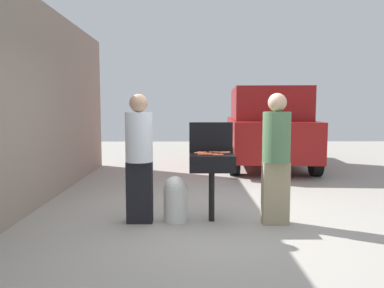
{
  "coord_description": "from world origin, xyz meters",
  "views": [
    {
      "loc": [
        -0.31,
        -4.99,
        1.54
      ],
      "look_at": [
        -0.25,
        0.54,
        1.0
      ],
      "focal_mm": 35.58,
      "sensor_mm": 36.0,
      "label": 1
    }
  ],
  "objects_px": {
    "hot_dog_1": "(219,153)",
    "hot_dog_4": "(202,152)",
    "hot_dog_2": "(218,155)",
    "hot_dog_8": "(199,153)",
    "person_left": "(139,154)",
    "hot_dog_3": "(212,155)",
    "hot_dog_6": "(225,152)",
    "hot_dog_9": "(203,155)",
    "hot_dog_5": "(207,154)",
    "propane_tank": "(175,198)",
    "parked_minivan": "(267,127)",
    "hot_dog_7": "(225,153)",
    "hot_dog_0": "(214,152)",
    "person_right": "(276,154)",
    "bbq_grill": "(212,165)"
  },
  "relations": [
    {
      "from": "hot_dog_0",
      "to": "person_left",
      "type": "xyz_separation_m",
      "value": [
        -0.99,
        -0.19,
        0.01
      ]
    },
    {
      "from": "hot_dog_1",
      "to": "person_left",
      "type": "relative_size",
      "value": 0.08
    },
    {
      "from": "hot_dog_4",
      "to": "parked_minivan",
      "type": "xyz_separation_m",
      "value": [
        1.87,
        4.78,
        0.1
      ]
    },
    {
      "from": "hot_dog_3",
      "to": "propane_tank",
      "type": "height_order",
      "value": "hot_dog_3"
    },
    {
      "from": "hot_dog_4",
      "to": "hot_dog_8",
      "type": "height_order",
      "value": "same"
    },
    {
      "from": "hot_dog_2",
      "to": "person_left",
      "type": "height_order",
      "value": "person_left"
    },
    {
      "from": "hot_dog_0",
      "to": "hot_dog_4",
      "type": "xyz_separation_m",
      "value": [
        -0.16,
        -0.02,
        0.0
      ]
    },
    {
      "from": "parked_minivan",
      "to": "hot_dog_1",
      "type": "bearing_deg",
      "value": 74.99
    },
    {
      "from": "hot_dog_9",
      "to": "hot_dog_5",
      "type": "bearing_deg",
      "value": 63.09
    },
    {
      "from": "hot_dog_9",
      "to": "parked_minivan",
      "type": "distance_m",
      "value": 5.36
    },
    {
      "from": "propane_tank",
      "to": "hot_dog_9",
      "type": "bearing_deg",
      "value": -16.56
    },
    {
      "from": "hot_dog_3",
      "to": "person_left",
      "type": "xyz_separation_m",
      "value": [
        -0.96,
        0.07,
        0.01
      ]
    },
    {
      "from": "hot_dog_2",
      "to": "hot_dog_7",
      "type": "relative_size",
      "value": 1.0
    },
    {
      "from": "hot_dog_4",
      "to": "hot_dog_8",
      "type": "xyz_separation_m",
      "value": [
        -0.05,
        -0.08,
        0.0
      ]
    },
    {
      "from": "hot_dog_4",
      "to": "parked_minivan",
      "type": "distance_m",
      "value": 5.13
    },
    {
      "from": "hot_dog_1",
      "to": "hot_dog_4",
      "type": "height_order",
      "value": "same"
    },
    {
      "from": "hot_dog_7",
      "to": "hot_dog_5",
      "type": "bearing_deg",
      "value": -161.67
    },
    {
      "from": "hot_dog_6",
      "to": "hot_dog_5",
      "type": "bearing_deg",
      "value": -150.33
    },
    {
      "from": "parked_minivan",
      "to": "hot_dog_8",
      "type": "bearing_deg",
      "value": 72.41
    },
    {
      "from": "hot_dog_5",
      "to": "parked_minivan",
      "type": "relative_size",
      "value": 0.03
    },
    {
      "from": "hot_dog_3",
      "to": "hot_dog_4",
      "type": "relative_size",
      "value": 1.0
    },
    {
      "from": "bbq_grill",
      "to": "hot_dog_1",
      "type": "bearing_deg",
      "value": 43.99
    },
    {
      "from": "hot_dog_5",
      "to": "hot_dog_9",
      "type": "bearing_deg",
      "value": -116.91
    },
    {
      "from": "hot_dog_0",
      "to": "hot_dog_9",
      "type": "xyz_separation_m",
      "value": [
        -0.15,
        -0.26,
        0.0
      ]
    },
    {
      "from": "hot_dog_8",
      "to": "hot_dog_5",
      "type": "bearing_deg",
      "value": -29.8
    },
    {
      "from": "hot_dog_0",
      "to": "propane_tank",
      "type": "xyz_separation_m",
      "value": [
        -0.52,
        -0.15,
        -0.6
      ]
    },
    {
      "from": "hot_dog_6",
      "to": "hot_dog_7",
      "type": "xyz_separation_m",
      "value": [
        -0.02,
        -0.07,
        0.0
      ]
    },
    {
      "from": "hot_dog_4",
      "to": "hot_dog_1",
      "type": "bearing_deg",
      "value": -3.99
    },
    {
      "from": "hot_dog_2",
      "to": "hot_dog_6",
      "type": "distance_m",
      "value": 0.31
    },
    {
      "from": "propane_tank",
      "to": "person_left",
      "type": "height_order",
      "value": "person_left"
    },
    {
      "from": "hot_dog_0",
      "to": "hot_dog_3",
      "type": "xyz_separation_m",
      "value": [
        -0.03,
        -0.26,
        0.0
      ]
    },
    {
      "from": "hot_dog_1",
      "to": "hot_dog_2",
      "type": "height_order",
      "value": "same"
    },
    {
      "from": "hot_dog_1",
      "to": "hot_dog_4",
      "type": "distance_m",
      "value": 0.22
    },
    {
      "from": "bbq_grill",
      "to": "hot_dog_2",
      "type": "xyz_separation_m",
      "value": [
        0.07,
        -0.16,
        0.16
      ]
    },
    {
      "from": "bbq_grill",
      "to": "hot_dog_2",
      "type": "bearing_deg",
      "value": -65.64
    },
    {
      "from": "hot_dog_0",
      "to": "hot_dog_8",
      "type": "relative_size",
      "value": 1.0
    },
    {
      "from": "hot_dog_5",
      "to": "hot_dog_9",
      "type": "xyz_separation_m",
      "value": [
        -0.05,
        -0.1,
        0.0
      ]
    },
    {
      "from": "hot_dog_5",
      "to": "hot_dog_6",
      "type": "distance_m",
      "value": 0.31
    },
    {
      "from": "hot_dog_3",
      "to": "hot_dog_6",
      "type": "bearing_deg",
      "value": 52.57
    },
    {
      "from": "hot_dog_0",
      "to": "hot_dog_1",
      "type": "bearing_deg",
      "value": -29.03
    },
    {
      "from": "hot_dog_0",
      "to": "hot_dog_9",
      "type": "bearing_deg",
      "value": -120.6
    },
    {
      "from": "propane_tank",
      "to": "person_right",
      "type": "xyz_separation_m",
      "value": [
        1.32,
        -0.11,
        0.61
      ]
    },
    {
      "from": "hot_dog_8",
      "to": "person_left",
      "type": "bearing_deg",
      "value": -173.79
    },
    {
      "from": "propane_tank",
      "to": "person_left",
      "type": "xyz_separation_m",
      "value": [
        -0.47,
        -0.04,
        0.61
      ]
    },
    {
      "from": "hot_dog_7",
      "to": "person_right",
      "type": "bearing_deg",
      "value": -16.23
    },
    {
      "from": "person_right",
      "to": "parked_minivan",
      "type": "bearing_deg",
      "value": -113.11
    },
    {
      "from": "hot_dog_0",
      "to": "person_right",
      "type": "bearing_deg",
      "value": -18.51
    },
    {
      "from": "hot_dog_4",
      "to": "hot_dog_9",
      "type": "distance_m",
      "value": 0.24
    },
    {
      "from": "hot_dog_7",
      "to": "hot_dog_6",
      "type": "bearing_deg",
      "value": 76.44
    },
    {
      "from": "hot_dog_1",
      "to": "person_right",
      "type": "distance_m",
      "value": 0.77
    }
  ]
}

